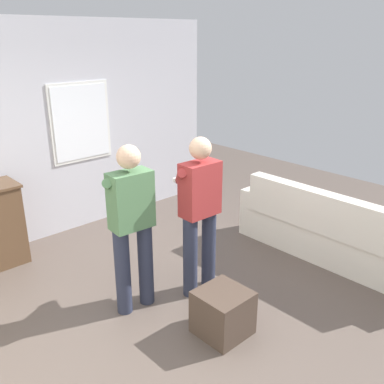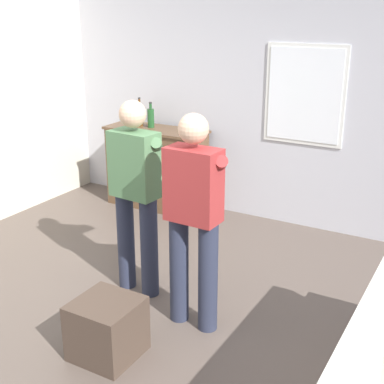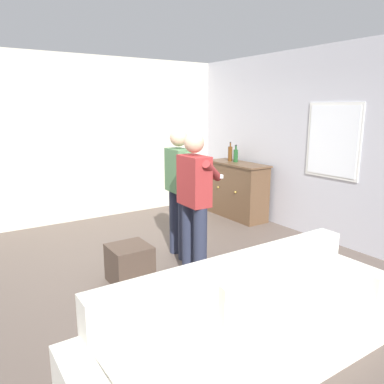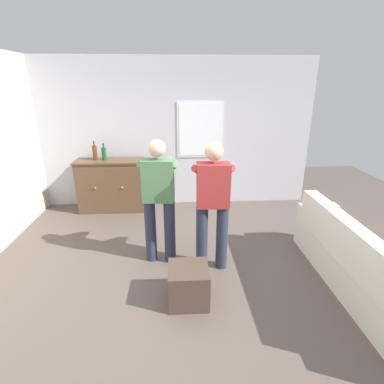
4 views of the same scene
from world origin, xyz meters
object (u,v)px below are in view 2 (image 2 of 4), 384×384
object	(u,v)px
sideboard_cabinet	(157,168)
person_standing_right	(194,213)
bottle_liquor_amber	(151,117)
person_standing_left	(136,189)
ottoman	(107,328)
bottle_wine_green	(140,115)

from	to	relation	value
sideboard_cabinet	person_standing_right	world-z (taller)	person_standing_right
bottle_liquor_amber	person_standing_left	xyz separation A→B (m)	(1.09, -1.84, -0.17)
bottle_liquor_amber	person_standing_right	size ratio (longest dim) A/B	0.18
sideboard_cabinet	ottoman	distance (m)	3.02
sideboard_cabinet	person_standing_right	xyz separation A→B (m)	(1.68, -2.03, 0.44)
person_standing_right	bottle_liquor_amber	bearing A→B (deg)	130.68
bottle_wine_green	bottle_liquor_amber	xyz separation A→B (m)	(0.16, -0.01, -0.02)
bottle_liquor_amber	person_standing_right	xyz separation A→B (m)	(1.77, -2.06, -0.17)
ottoman	person_standing_left	world-z (taller)	person_standing_left
person_standing_right	ottoman	bearing A→B (deg)	-116.69
ottoman	person_standing_left	size ratio (longest dim) A/B	0.26
sideboard_cabinet	person_standing_right	size ratio (longest dim) A/B	0.75
bottle_wine_green	person_standing_right	world-z (taller)	person_standing_right
sideboard_cabinet	person_standing_left	size ratio (longest dim) A/B	0.75
person_standing_left	ottoman	bearing A→B (deg)	-68.74
sideboard_cabinet	bottle_wine_green	distance (m)	0.68
ottoman	person_standing_right	xyz separation A→B (m)	(0.33, 0.66, 0.72)
ottoman	person_standing_right	distance (m)	1.04
sideboard_cabinet	bottle_wine_green	size ratio (longest dim) A/B	3.63
person_standing_left	person_standing_right	size ratio (longest dim) A/B	1.00
bottle_liquor_amber	person_standing_right	world-z (taller)	person_standing_right
bottle_liquor_amber	sideboard_cabinet	bearing A→B (deg)	-17.98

